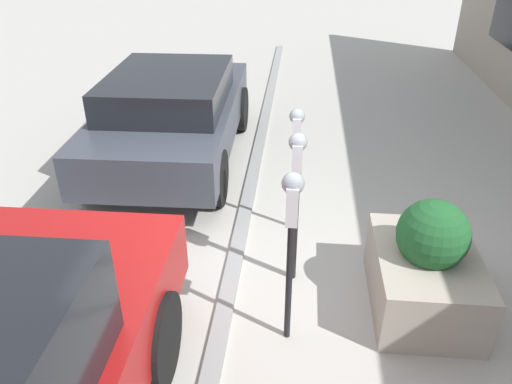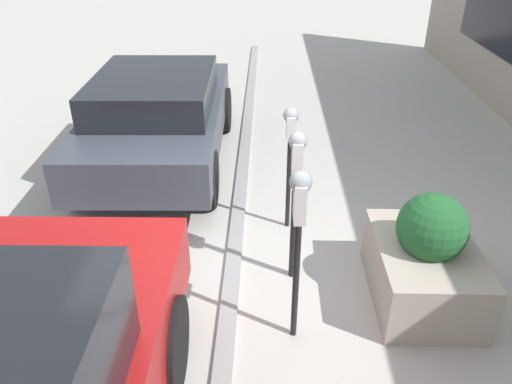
# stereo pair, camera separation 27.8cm
# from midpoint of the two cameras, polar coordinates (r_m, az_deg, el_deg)

# --- Properties ---
(ground_plane) EXTENTS (40.00, 40.00, 0.00)m
(ground_plane) POSITION_cam_midpoint_polar(r_m,az_deg,el_deg) (5.12, -0.23, -9.31)
(ground_plane) COLOR #ADAAA3
(curb_strip) EXTENTS (19.00, 0.16, 0.04)m
(curb_strip) POSITION_cam_midpoint_polar(r_m,az_deg,el_deg) (5.12, -1.13, -9.09)
(curb_strip) COLOR gray
(curb_strip) RESTS_ON ground_plane
(parking_meter_nearest) EXTENTS (0.20, 0.17, 1.59)m
(parking_meter_nearest) POSITION_cam_midpoint_polar(r_m,az_deg,el_deg) (3.74, 6.23, -2.85)
(parking_meter_nearest) COLOR black
(parking_meter_nearest) RESTS_ON ground_plane
(parking_meter_second) EXTENTS (0.19, 0.16, 1.56)m
(parking_meter_second) POSITION_cam_midpoint_polar(r_m,az_deg,el_deg) (4.51, 6.39, 1.20)
(parking_meter_second) COLOR black
(parking_meter_second) RESTS_ON ground_plane
(parking_meter_middle) EXTENTS (0.19, 0.17, 1.45)m
(parking_meter_middle) POSITION_cam_midpoint_polar(r_m,az_deg,el_deg) (5.31, 6.13, 6.12)
(parking_meter_middle) COLOR black
(parking_meter_middle) RESTS_ON ground_plane
(planter_box) EXTENTS (1.27, 0.90, 1.10)m
(planter_box) POSITION_cam_midpoint_polar(r_m,az_deg,el_deg) (4.81, 20.43, -8.17)
(planter_box) COLOR #A39989
(planter_box) RESTS_ON ground_plane
(parked_car_middle) EXTENTS (3.92, 1.81, 1.33)m
(parked_car_middle) POSITION_cam_midpoint_polar(r_m,az_deg,el_deg) (7.14, -8.41, 8.91)
(parked_car_middle) COLOR #383D47
(parked_car_middle) RESTS_ON ground_plane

